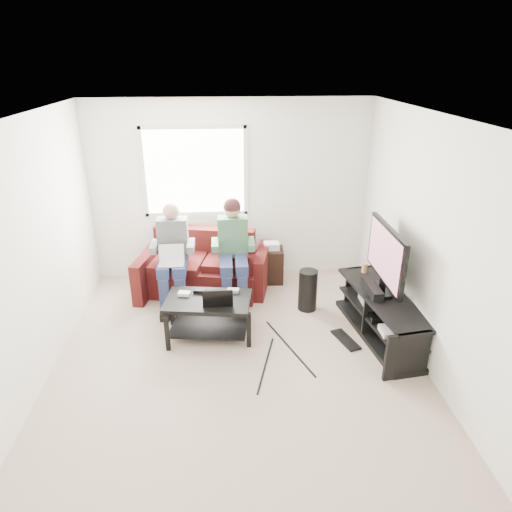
% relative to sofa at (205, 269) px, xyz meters
% --- Properties ---
extents(floor, '(4.50, 4.50, 0.00)m').
position_rel_sofa_xyz_m(floor, '(0.40, -1.73, -0.31)').
color(floor, '#BCA692').
rests_on(floor, ground).
extents(ceiling, '(4.50, 4.50, 0.00)m').
position_rel_sofa_xyz_m(ceiling, '(0.40, -1.73, 2.29)').
color(ceiling, white).
rests_on(ceiling, wall_back).
extents(wall_back, '(4.50, 0.00, 4.50)m').
position_rel_sofa_xyz_m(wall_back, '(0.40, 0.52, 0.99)').
color(wall_back, white).
rests_on(wall_back, floor).
extents(wall_front, '(4.50, 0.00, 4.50)m').
position_rel_sofa_xyz_m(wall_front, '(0.40, -3.98, 0.99)').
color(wall_front, white).
rests_on(wall_front, floor).
extents(wall_left, '(0.00, 4.50, 4.50)m').
position_rel_sofa_xyz_m(wall_left, '(-1.60, -1.73, 0.99)').
color(wall_left, white).
rests_on(wall_left, floor).
extents(wall_right, '(0.00, 4.50, 4.50)m').
position_rel_sofa_xyz_m(wall_right, '(2.40, -1.73, 0.99)').
color(wall_right, white).
rests_on(wall_right, floor).
extents(window, '(1.48, 0.04, 1.28)m').
position_rel_sofa_xyz_m(window, '(-0.10, 0.50, 1.29)').
color(window, white).
rests_on(window, wall_back).
extents(sofa, '(1.95, 1.13, 0.83)m').
position_rel_sofa_xyz_m(sofa, '(0.00, 0.00, 0.00)').
color(sofa, '#491312').
rests_on(sofa, floor).
extents(person_left, '(0.40, 0.70, 1.34)m').
position_rel_sofa_xyz_m(person_left, '(-0.40, -0.31, 0.42)').
color(person_left, navy).
rests_on(person_left, sofa).
extents(person_right, '(0.40, 0.71, 1.39)m').
position_rel_sofa_xyz_m(person_right, '(0.40, -0.29, 0.48)').
color(person_right, navy).
rests_on(person_right, sofa).
extents(laptop_silver, '(0.39, 0.34, 0.24)m').
position_rel_sofa_xyz_m(laptop_silver, '(-0.40, -0.53, 0.40)').
color(laptop_silver, silver).
rests_on(laptop_silver, person_left).
extents(coffee_table, '(1.06, 0.74, 0.49)m').
position_rel_sofa_xyz_m(coffee_table, '(0.07, -1.21, 0.05)').
color(coffee_table, black).
rests_on(coffee_table, floor).
extents(laptop_black, '(0.36, 0.27, 0.24)m').
position_rel_sofa_xyz_m(laptop_black, '(0.19, -1.29, 0.30)').
color(laptop_black, black).
rests_on(laptop_black, coffee_table).
extents(controller_a, '(0.16, 0.12, 0.04)m').
position_rel_sofa_xyz_m(controller_a, '(-0.21, -1.09, 0.20)').
color(controller_a, silver).
rests_on(controller_a, coffee_table).
extents(controller_b, '(0.15, 0.11, 0.04)m').
position_rel_sofa_xyz_m(controller_b, '(-0.03, -1.03, 0.20)').
color(controller_b, black).
rests_on(controller_b, coffee_table).
extents(controller_c, '(0.15, 0.11, 0.04)m').
position_rel_sofa_xyz_m(controller_c, '(0.37, -1.06, 0.20)').
color(controller_c, gray).
rests_on(controller_c, coffee_table).
extents(tv_stand, '(0.71, 1.70, 0.54)m').
position_rel_sofa_xyz_m(tv_stand, '(2.12, -1.36, -0.07)').
color(tv_stand, black).
rests_on(tv_stand, floor).
extents(tv, '(0.12, 1.10, 0.81)m').
position_rel_sofa_xyz_m(tv, '(2.12, -1.26, 0.69)').
color(tv, black).
rests_on(tv, tv_stand).
extents(soundbar, '(0.12, 0.50, 0.10)m').
position_rel_sofa_xyz_m(soundbar, '(2.00, -1.26, 0.28)').
color(soundbar, black).
rests_on(soundbar, tv_stand).
extents(drink_cup, '(0.08, 0.08, 0.12)m').
position_rel_sofa_xyz_m(drink_cup, '(2.07, -0.73, 0.29)').
color(drink_cup, '#B1814C').
rests_on(drink_cup, tv_stand).
extents(console_white, '(0.30, 0.22, 0.06)m').
position_rel_sofa_xyz_m(console_white, '(2.12, -1.76, 0.01)').
color(console_white, silver).
rests_on(console_white, tv_stand).
extents(console_grey, '(0.34, 0.26, 0.08)m').
position_rel_sofa_xyz_m(console_grey, '(2.12, -1.06, 0.02)').
color(console_grey, gray).
rests_on(console_grey, tv_stand).
extents(console_black, '(0.38, 0.30, 0.07)m').
position_rel_sofa_xyz_m(console_black, '(2.12, -1.41, 0.01)').
color(console_black, black).
rests_on(console_black, tv_stand).
extents(subwoofer, '(0.24, 0.24, 0.55)m').
position_rel_sofa_xyz_m(subwoofer, '(1.36, -0.67, -0.03)').
color(subwoofer, black).
rests_on(subwoofer, floor).
extents(keyboard_floor, '(0.28, 0.48, 0.03)m').
position_rel_sofa_xyz_m(keyboard_floor, '(1.69, -1.45, -0.30)').
color(keyboard_floor, black).
rests_on(keyboard_floor, floor).
extents(end_table, '(0.35, 0.35, 0.61)m').
position_rel_sofa_xyz_m(end_table, '(0.97, 0.19, -0.04)').
color(end_table, black).
rests_on(end_table, floor).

